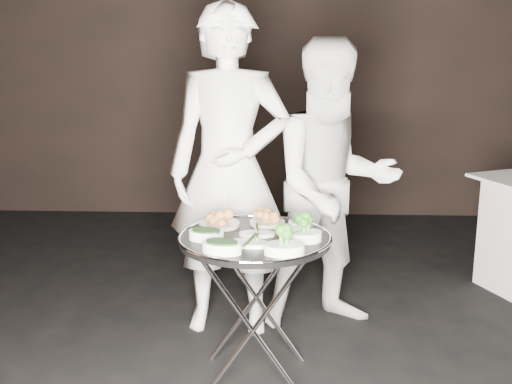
{
  "coord_description": "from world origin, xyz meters",
  "views": [
    {
      "loc": [
        -0.05,
        -2.58,
        1.71
      ],
      "look_at": [
        -0.18,
        0.5,
        0.95
      ],
      "focal_mm": 45.0,
      "sensor_mm": 36.0,
      "label": 1
    }
  ],
  "objects_px": {
    "serving_tray": "(255,238)",
    "waiter_left": "(229,171)",
    "tray_stand": "(255,303)",
    "waiter_right": "(333,187)"
  },
  "relations": [
    {
      "from": "serving_tray",
      "to": "waiter_left",
      "type": "relative_size",
      "value": 0.39
    },
    {
      "from": "serving_tray",
      "to": "waiter_left",
      "type": "distance_m",
      "value": 0.69
    },
    {
      "from": "tray_stand",
      "to": "waiter_right",
      "type": "relative_size",
      "value": 0.44
    },
    {
      "from": "tray_stand",
      "to": "serving_tray",
      "type": "xyz_separation_m",
      "value": [
        -0.0,
        0.0,
        0.34
      ]
    },
    {
      "from": "serving_tray",
      "to": "waiter_left",
      "type": "height_order",
      "value": "waiter_left"
    },
    {
      "from": "serving_tray",
      "to": "waiter_right",
      "type": "bearing_deg",
      "value": 58.74
    },
    {
      "from": "tray_stand",
      "to": "serving_tray",
      "type": "height_order",
      "value": "serving_tray"
    },
    {
      "from": "serving_tray",
      "to": "waiter_right",
      "type": "xyz_separation_m",
      "value": [
        0.43,
        0.7,
        0.09
      ]
    },
    {
      "from": "tray_stand",
      "to": "waiter_left",
      "type": "height_order",
      "value": "waiter_left"
    },
    {
      "from": "tray_stand",
      "to": "waiter_right",
      "type": "xyz_separation_m",
      "value": [
        0.43,
        0.7,
        0.43
      ]
    }
  ]
}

